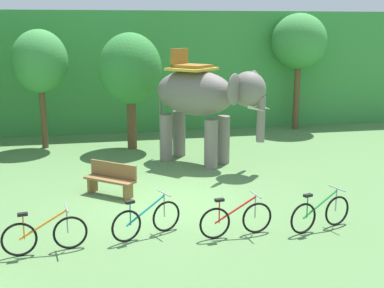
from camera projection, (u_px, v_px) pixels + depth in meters
The scene contains 11 objects.
ground_plane at pixel (169, 202), 13.31m from camera, with size 80.00×80.00×0.00m, color #567F47.
foliage_hedge at pixel (129, 67), 24.33m from camera, with size 36.00×6.00×5.13m, color #3D8E42.
tree_far_left at pixel (40, 62), 18.56m from camera, with size 2.03×2.03×4.40m.
tree_center_left at pixel (130, 69), 18.48m from camera, with size 2.28×2.28×4.28m.
tree_right at pixel (299, 42), 21.95m from camera, with size 2.38×2.38×5.05m.
elephant at pixel (203, 98), 16.64m from camera, with size 3.67×3.68×3.78m.
bike_orange at pixel (45, 235), 10.27m from camera, with size 1.70×0.52×0.92m.
bike_teal at pixel (147, 220), 11.06m from camera, with size 1.59×0.79×0.92m.
bike_red at pixel (236, 219), 11.09m from camera, with size 1.70×0.52×0.92m.
bike_green at pixel (320, 213), 11.44m from camera, with size 1.65×0.66×0.92m.
wooden_bench at pixel (111, 178), 13.78m from camera, with size 1.41×1.28×0.89m.
Camera 1 is at (-1.89, -12.49, 4.50)m, focal length 47.57 mm.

